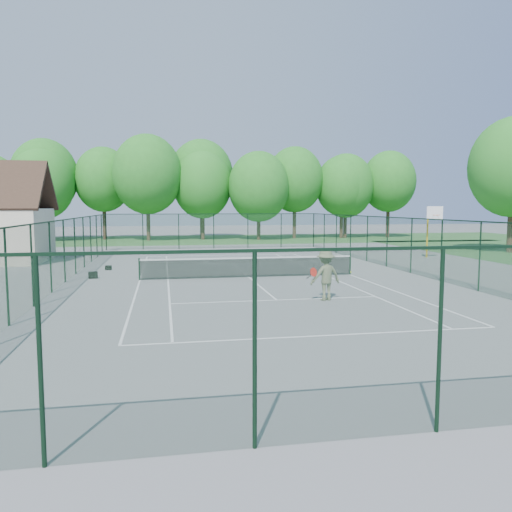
{
  "coord_description": "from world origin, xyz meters",
  "views": [
    {
      "loc": [
        -4.3,
        -25.1,
        3.64
      ],
      "look_at": [
        0.0,
        -2.0,
        1.3
      ],
      "focal_mm": 35.0,
      "sensor_mm": 36.0,
      "label": 1
    }
  ],
  "objects_px": {
    "tennis_net": "(249,266)",
    "sports_bag_a": "(93,275)",
    "tennis_player": "(326,275)",
    "basketball_goal": "(431,222)"
  },
  "relations": [
    {
      "from": "sports_bag_a",
      "to": "basketball_goal",
      "type": "bearing_deg",
      "value": 0.58
    },
    {
      "from": "tennis_net",
      "to": "basketball_goal",
      "type": "relative_size",
      "value": 3.04
    },
    {
      "from": "basketball_goal",
      "to": "sports_bag_a",
      "type": "xyz_separation_m",
      "value": [
        -22.02,
        -5.96,
        -2.39
      ]
    },
    {
      "from": "tennis_net",
      "to": "tennis_player",
      "type": "bearing_deg",
      "value": -74.57
    },
    {
      "from": "basketball_goal",
      "to": "tennis_player",
      "type": "xyz_separation_m",
      "value": [
        -12.31,
        -13.74,
        -1.59
      ]
    },
    {
      "from": "tennis_net",
      "to": "sports_bag_a",
      "type": "height_order",
      "value": "tennis_net"
    },
    {
      "from": "sports_bag_a",
      "to": "tennis_player",
      "type": "relative_size",
      "value": 0.21
    },
    {
      "from": "basketball_goal",
      "to": "tennis_player",
      "type": "distance_m",
      "value": 18.52
    },
    {
      "from": "sports_bag_a",
      "to": "tennis_player",
      "type": "bearing_deg",
      "value": -53.28
    },
    {
      "from": "tennis_net",
      "to": "sports_bag_a",
      "type": "distance_m",
      "value": 7.93
    }
  ]
}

